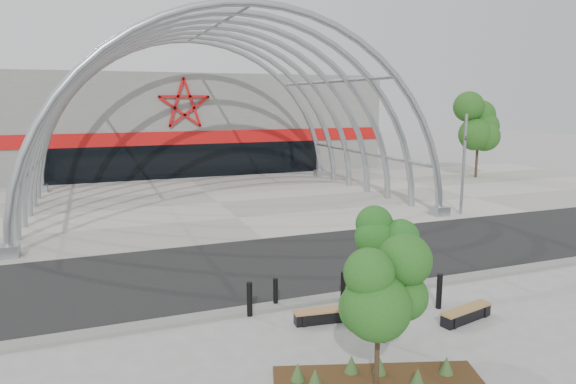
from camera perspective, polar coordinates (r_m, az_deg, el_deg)
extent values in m
plane|color=gray|center=(16.30, 5.15, -11.41)|extent=(140.00, 140.00, 0.00)
cube|color=black|center=(19.31, 0.54, -7.83)|extent=(140.00, 7.00, 0.02)
cube|color=gray|center=(30.43, -7.78, -1.18)|extent=(60.00, 17.00, 0.04)
cube|color=slate|center=(16.07, 5.55, -11.51)|extent=(60.00, 0.50, 0.12)
cube|color=slate|center=(47.59, -12.95, 7.59)|extent=(34.00, 15.00, 8.00)
cube|color=black|center=(40.46, -11.28, 3.39)|extent=(22.00, 0.25, 2.60)
cube|color=red|center=(40.29, -11.37, 5.93)|extent=(34.00, 0.30, 1.00)
torus|color=#9BA1A6|center=(23.38, -3.53, -4.64)|extent=(20.36, 0.36, 20.36)
torus|color=#9BA1A6|center=(25.71, -5.21, -3.29)|extent=(20.36, 0.36, 20.36)
torus|color=#9BA1A6|center=(28.06, -6.60, -2.17)|extent=(20.36, 0.36, 20.36)
torus|color=#9BA1A6|center=(30.44, -7.78, -1.21)|extent=(20.36, 0.36, 20.36)
torus|color=#9BA1A6|center=(32.83, -8.79, -0.40)|extent=(20.36, 0.36, 20.36)
torus|color=#9BA1A6|center=(35.24, -9.66, 0.31)|extent=(20.36, 0.36, 20.36)
torus|color=#9BA1A6|center=(37.67, -10.41, 0.92)|extent=(20.36, 0.36, 20.36)
cylinder|color=#9BA1A6|center=(33.55, 8.42, 4.31)|extent=(0.20, 15.00, 0.20)
cylinder|color=#9BA1A6|center=(32.20, 4.52, 12.13)|extent=(0.20, 15.00, 0.20)
cylinder|color=#9BA1A6|center=(30.10, -8.26, 17.79)|extent=(0.20, 15.00, 0.20)
cylinder|color=#9BA1A6|center=(29.09, -22.11, 11.63)|extent=(0.20, 15.00, 0.20)
cylinder|color=#9BA1A6|center=(29.41, -26.56, 2.50)|extent=(0.20, 15.00, 0.20)
cube|color=#9BA1A6|center=(22.56, -28.68, -5.81)|extent=(0.80, 0.80, 0.50)
cube|color=#9BA1A6|center=(37.16, -25.75, 0.33)|extent=(0.80, 0.80, 0.50)
cube|color=#9BA1A6|center=(27.90, 16.46, -2.07)|extent=(0.80, 0.80, 0.50)
cube|color=#9BA1A6|center=(40.63, 3.57, 2.10)|extent=(0.80, 0.80, 0.50)
cube|color=#31210E|center=(11.89, 9.96, -20.01)|extent=(4.69, 2.68, 0.09)
cone|color=#395A2A|center=(11.41, 3.03, -19.88)|extent=(0.31, 0.31, 0.39)
cone|color=#395A2A|center=(12.01, 10.13, -18.39)|extent=(0.31, 0.31, 0.39)
cone|color=#395A2A|center=(11.75, 14.20, -19.26)|extent=(0.31, 0.31, 0.39)
cone|color=#395A2A|center=(11.97, 7.07, -18.41)|extent=(0.31, 0.31, 0.39)
cone|color=#395A2A|center=(12.34, 17.19, -17.89)|extent=(0.31, 0.31, 0.39)
cone|color=#395A2A|center=(11.61, 1.09, -19.31)|extent=(0.31, 0.31, 0.39)
cylinder|color=gray|center=(28.19, 18.92, 2.85)|extent=(0.15, 0.15, 5.28)
imported|color=black|center=(28.07, 19.06, 5.20)|extent=(0.33, 0.74, 0.15)
cylinder|color=black|center=(11.37, 9.88, -16.84)|extent=(0.11, 0.11, 1.71)
ellipsoid|color=#144B13|center=(10.75, 10.14, -9.43)|extent=(1.47, 1.47, 1.87)
cylinder|color=black|center=(13.27, 10.65, -12.64)|extent=(0.12, 0.12, 1.77)
ellipsoid|color=#0E4B14|center=(12.73, 10.89, -5.97)|extent=(1.46, 1.46, 1.93)
cube|color=black|center=(14.46, 4.18, -13.68)|extent=(1.75, 0.53, 0.29)
cube|color=black|center=(14.27, 1.64, -13.87)|extent=(0.15, 0.39, 0.34)
cube|color=black|center=(14.65, 6.64, -13.28)|extent=(0.15, 0.39, 0.34)
cube|color=#9E5C38|center=(14.38, 4.19, -12.96)|extent=(1.80, 0.59, 0.05)
cube|color=black|center=(15.30, 19.17, -12.85)|extent=(1.77, 0.71, 0.30)
cube|color=black|center=(14.81, 17.60, -13.45)|extent=(0.19, 0.40, 0.35)
cube|color=black|center=(15.79, 20.64, -12.11)|extent=(0.19, 0.40, 0.35)
cube|color=brown|center=(15.22, 19.21, -12.16)|extent=(1.83, 0.78, 0.05)
cylinder|color=black|center=(14.71, -4.29, -11.80)|extent=(0.16, 0.16, 0.98)
cylinder|color=black|center=(15.28, -1.39, -11.13)|extent=(0.14, 0.14, 0.87)
cylinder|color=black|center=(15.65, 6.16, -10.49)|extent=(0.15, 0.15, 0.95)
cylinder|color=black|center=(16.03, 7.50, -9.71)|extent=(0.18, 0.18, 1.12)
cylinder|color=black|center=(15.78, 16.46, -10.54)|extent=(0.17, 0.17, 1.03)
cylinder|color=black|center=(42.26, 20.23, 3.53)|extent=(0.20, 0.20, 3.03)
ellipsoid|color=#174712|center=(42.06, 20.47, 7.25)|extent=(2.70, 2.70, 3.30)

